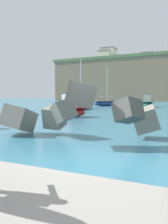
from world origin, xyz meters
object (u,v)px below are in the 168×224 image
object	(u,v)px
boat_near_centre	(82,106)
boat_far_left	(68,109)
station_building_west	(109,55)
boat_mid_centre	(148,103)
station_building_central	(105,56)
boat_near_right	(105,103)
station_building_east	(148,57)

from	to	relation	value
boat_near_centre	boat_far_left	size ratio (longest dim) A/B	1.60
boat_near_centre	station_building_west	size ratio (longest dim) A/B	1.00
boat_near_centre	station_building_west	bearing A→B (deg)	105.58
boat_mid_centre	station_building_central	size ratio (longest dim) A/B	0.93
boat_mid_centre	boat_far_left	world-z (taller)	boat_mid_centre
boat_far_left	station_building_central	bearing A→B (deg)	107.17
boat_mid_centre	station_building_west	distance (m)	72.54
boat_near_right	boat_mid_centre	xyz separation A→B (m)	(8.53, -1.72, 0.19)
boat_near_centre	station_building_central	xyz separation A→B (m)	(-22.16, 73.06, 20.54)
station_building_west	station_building_east	distance (m)	18.31
station_building_west	station_building_central	xyz separation A→B (m)	(-1.39, -1.44, -0.70)
boat_mid_centre	boat_near_right	bearing A→B (deg)	168.60
station_building_central	station_building_east	bearing A→B (deg)	23.15
boat_far_left	boat_near_right	bearing A→B (deg)	101.10
station_building_west	boat_far_left	bearing A→B (deg)	-73.95
boat_mid_centre	station_building_central	xyz separation A→B (m)	(-29.84, 61.90, 20.31)
boat_near_centre	boat_near_right	xyz separation A→B (m)	(-0.85, 12.88, 0.04)
station_building_central	boat_mid_centre	bearing A→B (deg)	-64.26
station_building_east	boat_near_centre	bearing A→B (deg)	-87.40
boat_near_centre	station_building_central	distance (m)	79.06
boat_near_right	station_building_east	world-z (taller)	station_building_east
boat_near_right	boat_mid_centre	bearing A→B (deg)	-11.40
boat_near_centre	boat_mid_centre	xyz separation A→B (m)	(7.68, 11.16, 0.23)
boat_far_left	station_building_west	distance (m)	91.62
boat_near_centre	station_building_west	world-z (taller)	station_building_west
boat_near_centre	station_building_east	world-z (taller)	station_building_east
boat_mid_centre	station_building_east	distance (m)	73.46
boat_mid_centre	boat_far_left	bearing A→B (deg)	-99.66
boat_far_left	station_building_west	size ratio (longest dim) A/B	0.62
boat_far_left	station_building_central	distance (m)	90.50
boat_near_right	station_building_central	world-z (taller)	station_building_central
boat_near_centre	station_building_east	size ratio (longest dim) A/B	1.26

